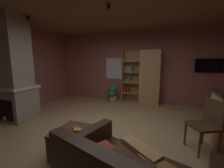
% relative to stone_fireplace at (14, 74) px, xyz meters
% --- Properties ---
extents(floor, '(6.34, 5.61, 0.02)m').
position_rel_stone_fireplace_xyz_m(floor, '(2.62, 0.03, -1.25)').
color(floor, tan).
rests_on(floor, ground).
extents(wall_back, '(6.46, 0.06, 2.74)m').
position_rel_stone_fireplace_xyz_m(wall_back, '(2.62, 2.87, 0.13)').
color(wall_back, '#9E5B56').
rests_on(wall_back, ground).
extents(wall_left, '(0.06, 5.61, 2.74)m').
position_rel_stone_fireplace_xyz_m(wall_left, '(-0.58, 0.03, 0.13)').
color(wall_left, '#9E5B56').
rests_on(wall_left, ground).
extents(window_pane_back, '(0.69, 0.01, 0.84)m').
position_rel_stone_fireplace_xyz_m(window_pane_back, '(1.86, 2.84, 0.07)').
color(window_pane_back, white).
extents(stone_fireplace, '(0.95, 0.80, 2.74)m').
position_rel_stone_fireplace_xyz_m(stone_fireplace, '(0.00, 0.00, 0.00)').
color(stone_fireplace, gray).
rests_on(stone_fireplace, ground).
extents(bookshelf_cabinet, '(1.37, 0.41, 1.99)m').
position_rel_stone_fireplace_xyz_m(bookshelf_cabinet, '(3.22, 2.60, -0.26)').
color(bookshelf_cabinet, tan).
rests_on(bookshelf_cabinet, ground).
extents(coffee_table, '(0.66, 0.64, 0.42)m').
position_rel_stone_fireplace_xyz_m(coffee_table, '(2.38, -0.75, -0.90)').
color(coffee_table, '#4C331E').
rests_on(coffee_table, ground).
extents(table_book_0, '(0.15, 0.13, 0.02)m').
position_rel_stone_fireplace_xyz_m(table_book_0, '(2.37, -0.69, -0.80)').
color(table_book_0, brown).
rests_on(table_book_0, coffee_table).
extents(table_book_1, '(0.14, 0.11, 0.02)m').
position_rel_stone_fireplace_xyz_m(table_book_1, '(2.46, -0.78, -0.78)').
color(table_book_1, gold).
rests_on(table_book_1, coffee_table).
extents(dining_chair, '(0.56, 0.56, 0.92)m').
position_rel_stone_fireplace_xyz_m(dining_chair, '(4.49, 0.11, -0.71)').
color(dining_chair, '#4C331E').
rests_on(dining_chair, ground).
extents(potted_floor_plant, '(0.37, 0.34, 0.70)m').
position_rel_stone_fireplace_xyz_m(potted_floor_plant, '(1.92, 2.45, -0.88)').
color(potted_floor_plant, '#9E896B').
rests_on(potted_floor_plant, ground).
extents(wall_mounted_tv, '(0.82, 0.06, 0.46)m').
position_rel_stone_fireplace_xyz_m(wall_mounted_tv, '(5.17, 2.81, 0.21)').
color(wall_mounted_tv, black).
extents(track_light_spot_0, '(0.07, 0.07, 0.09)m').
position_rel_stone_fireplace_xyz_m(track_light_spot_0, '(0.44, 0.20, 1.43)').
color(track_light_spot_0, black).
extents(track_light_spot_1, '(0.07, 0.07, 0.09)m').
position_rel_stone_fireplace_xyz_m(track_light_spot_1, '(2.62, 0.21, 1.43)').
color(track_light_spot_1, black).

